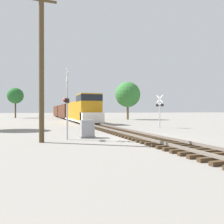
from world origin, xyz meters
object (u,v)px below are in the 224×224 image
at_px(crossing_signal_near, 67,101).
at_px(tree_mid_background, 128,95).
at_px(freight_train, 68,111).
at_px(crossing_signal_far, 160,107).
at_px(tree_deep_background, 15,96).
at_px(utility_pole, 41,65).
at_px(relay_cabinet, 87,129).

bearing_deg(crossing_signal_near, tree_mid_background, 164.65).
xyz_separation_m(freight_train, crossing_signal_far, (6.17, -30.42, 0.47)).
bearing_deg(crossing_signal_far, tree_deep_background, 5.34).
bearing_deg(tree_mid_background, crossing_signal_far, -104.46).
xyz_separation_m(crossing_signal_near, tree_deep_background, (-7.30, 49.53, 3.44)).
bearing_deg(utility_pole, tree_deep_background, 96.43).
xyz_separation_m(freight_train, tree_mid_background, (12.07, -7.52, 3.68)).
relative_size(crossing_signal_far, utility_pole, 0.40).
xyz_separation_m(crossing_signal_far, utility_pole, (-12.85, -7.56, 2.42)).
bearing_deg(crossing_signal_far, relay_cabinet, 104.40).
bearing_deg(tree_mid_background, utility_pole, -121.63).
relative_size(freight_train, tree_deep_background, 6.26).
xyz_separation_m(crossing_signal_near, relay_cabinet, (1.51, 0.53, -1.94)).
xyz_separation_m(crossing_signal_near, crossing_signal_far, (11.23, 6.71, -0.26)).
distance_m(crossing_signal_near, crossing_signal_far, 13.09).
bearing_deg(relay_cabinet, crossing_signal_far, 32.46).
bearing_deg(tree_mid_background, tree_deep_background, 140.80).
bearing_deg(crossing_signal_far, utility_pole, 102.41).
bearing_deg(freight_train, utility_pole, -99.99).
height_order(relay_cabinet, tree_mid_background, tree_mid_background).
bearing_deg(crossing_signal_near, crossing_signal_far, 135.56).
bearing_deg(freight_train, crossing_signal_far, -78.54).
xyz_separation_m(freight_train, tree_deep_background, (-12.36, 12.40, 4.17)).
relative_size(utility_pole, tree_mid_background, 1.11).
distance_m(crossing_signal_near, tree_deep_background, 50.18).
height_order(relay_cabinet, utility_pole, utility_pole).
height_order(utility_pole, tree_deep_background, utility_pole).
bearing_deg(freight_train, tree_deep_background, 134.91).
xyz_separation_m(freight_train, crossing_signal_near, (-5.07, -37.13, 0.73)).
xyz_separation_m(crossing_signal_near, utility_pole, (-1.62, -0.86, 2.16)).
height_order(crossing_signal_near, utility_pole, utility_pole).
bearing_deg(tree_deep_background, crossing_signal_far, -66.60).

